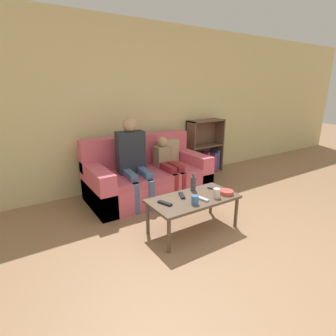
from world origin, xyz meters
The scene contains 15 objects.
ground_plane centered at (0.00, 0.00, 0.00)m, with size 22.00×22.00×0.00m, color #997251.
wall_back centered at (0.00, 2.95, 1.30)m, with size 12.00×0.06×2.60m.
couch centered at (0.04, 2.35, 0.29)m, with size 1.80×0.91×0.89m.
bookshelf centered at (1.51, 2.79, 0.37)m, with size 0.73×0.28×1.02m.
coffee_table centered at (-0.03, 1.15, 0.37)m, with size 1.03×0.52×0.41m.
person_adult centered at (-0.24, 2.27, 0.69)m, with size 0.41×0.66×1.21m.
person_child centered at (0.31, 2.20, 0.51)m, with size 0.25×0.63×0.89m.
cup_near centered at (0.19, 1.01, 0.47)m, with size 0.08×0.08×0.11m.
cup_far centered at (-0.12, 1.00, 0.46)m, with size 0.08×0.08×0.10m.
tv_remote_0 centered at (-0.39, 1.17, 0.42)m, with size 0.10×0.18×0.02m.
tv_remote_1 centered at (-0.11, 1.25, 0.42)m, with size 0.11×0.17×0.02m.
tv_remote_2 centered at (0.35, 1.21, 0.42)m, with size 0.13×0.17×0.02m.
tv_remote_3 centered at (0.02, 1.05, 0.42)m, with size 0.08×0.18×0.02m.
snack_bowl centered at (0.37, 1.02, 0.43)m, with size 0.16×0.16×0.05m.
bottle centered at (0.11, 1.32, 0.50)m, with size 0.06×0.06×0.21m.
Camera 1 is at (-1.75, -1.00, 1.61)m, focal length 28.00 mm.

